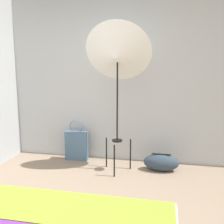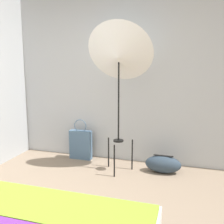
{
  "view_description": "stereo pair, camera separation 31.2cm",
  "coord_description": "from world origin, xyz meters",
  "views": [
    {
      "loc": [
        0.78,
        -1.89,
        1.56
      ],
      "look_at": [
        0.1,
        1.47,
        0.92
      ],
      "focal_mm": 42.0,
      "sensor_mm": 36.0,
      "label": 1
    },
    {
      "loc": [
        1.09,
        -1.82,
        1.56
      ],
      "look_at": [
        0.1,
        1.47,
        0.92
      ],
      "focal_mm": 42.0,
      "sensor_mm": 36.0,
      "label": 2
    }
  ],
  "objects": [
    {
      "name": "tote_bag",
      "position": [
        -0.59,
        1.99,
        0.25
      ],
      "size": [
        0.37,
        0.11,
        0.66
      ],
      "color": "slate",
      "rests_on": "ground_plane"
    },
    {
      "name": "duffel_bag",
      "position": [
        0.77,
        1.81,
        0.12
      ],
      "size": [
        0.51,
        0.25,
        0.26
      ],
      "color": "#2D3D4C",
      "rests_on": "ground_plane"
    },
    {
      "name": "photo_umbrella",
      "position": [
        0.13,
        1.68,
        1.66
      ],
      "size": [
        0.93,
        0.64,
        2.11
      ],
      "color": "black",
      "rests_on": "ground_plane"
    },
    {
      "name": "wall_back",
      "position": [
        0.0,
        2.17,
        1.3
      ],
      "size": [
        8.0,
        0.05,
        2.6
      ],
      "color": "#B7BCC1",
      "rests_on": "ground_plane"
    }
  ]
}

